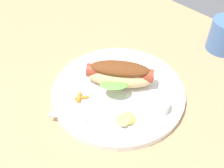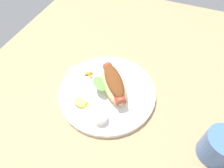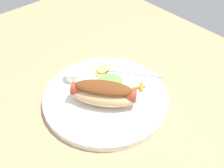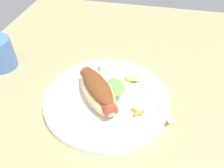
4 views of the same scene
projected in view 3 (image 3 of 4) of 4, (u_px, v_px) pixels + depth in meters
The scene contains 8 objects.
ground_plane at pixel (116, 107), 67.89cm from camera, with size 120.00×90.00×1.80cm, color tan.
plate at pixel (106, 98), 67.73cm from camera, with size 30.04×30.04×1.60cm, color white.
hot_dog at pixel (104, 93), 63.79cm from camera, with size 16.13×14.56×5.59cm.
sauce_ramekin at pixel (73, 75), 70.89cm from camera, with size 4.07×4.07×2.35cm, color white.
fork at pixel (130, 72), 73.32cm from camera, with size 14.24×11.08×0.40cm.
knife at pixel (126, 67), 74.82cm from camera, with size 14.83×1.40×0.36cm, color silver.
chips_pile at pixel (102, 70), 73.34cm from camera, with size 4.52×5.76×1.35cm.
carrot_garnish at pixel (140, 87), 68.82cm from camera, with size 2.67×3.16×0.85cm.
Camera 3 is at (-34.21, 31.53, 48.85)cm, focal length 44.99 mm.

